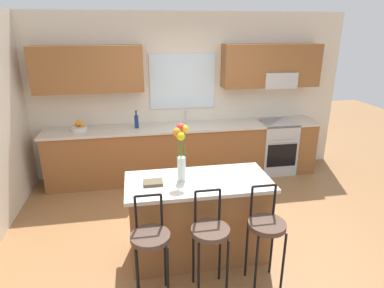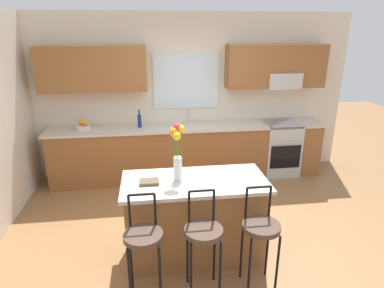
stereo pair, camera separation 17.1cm
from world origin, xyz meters
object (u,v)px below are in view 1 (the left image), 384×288
Objects in this scene: kitchen_island at (198,218)px; flower_vase at (181,148)px; fruit_bowl_oranges at (79,127)px; bottle_olive_oil at (137,121)px; bar_stool_far at (266,229)px; oven_range at (275,146)px; bar_stool_near at (151,241)px; cookbook at (153,183)px; bar_stool_middle at (210,235)px.

kitchen_island is 0.84m from flower_vase.
bottle_olive_oil is at bearing -0.32° from fruit_bowl_oranges.
kitchen_island is 2.62m from fruit_bowl_oranges.
bottle_olive_oil is (-1.16, 2.65, 0.40)m from bar_stool_far.
fruit_bowl_oranges is at bearing 179.48° from oven_range.
bar_stool_near is (-2.34, -2.63, 0.18)m from oven_range.
oven_range is 3.33m from fruit_bowl_oranges.
flower_vase is at bearing 7.59° from cookbook.
bar_stool_far is 1.68× the size of flower_vase.
fruit_bowl_oranges is at bearing 122.86° from flower_vase.
fruit_bowl_oranges is at bearing 109.69° from bar_stool_near.
flower_vase is at bearing -134.29° from oven_range.
kitchen_island is 1.48× the size of bar_stool_far.
bar_stool_far is at bearing -52.34° from fruit_bowl_oranges.
fruit_bowl_oranges reaches higher than oven_range.
bar_stool_near is 1.00× the size of bar_stool_far.
oven_range is at bearing 64.75° from bar_stool_far.
bottle_olive_oil reaches higher than bar_stool_middle.
cookbook is (-0.48, -0.01, 0.47)m from kitchen_island.
kitchen_island is 1.48× the size of bar_stool_near.
fruit_bowl_oranges is 0.84× the size of bottle_olive_oil.
fruit_bowl_oranges is at bearing 127.66° from bar_stool_far.
kitchen_island is at bearing -10.83° from flower_vase.
oven_range is at bearing 45.71° from flower_vase.
kitchen_island is at bearing -131.10° from oven_range.
fruit_bowl_oranges reaches higher than cookbook.
fruit_bowl_oranges is (-1.50, 2.66, 0.34)m from bar_stool_middle.
bottle_olive_oil is (0.89, -0.00, 0.06)m from fruit_bowl_oranges.
cookbook is at bearing -86.47° from bottle_olive_oil.
bottle_olive_oil is (-0.61, 2.65, 0.40)m from bar_stool_middle.
flower_vase reaches higher than oven_range.
bar_stool_far is at bearing -39.97° from flower_vase.
bar_stool_near is at bearing -131.67° from oven_range.
flower_vase is (-0.18, 0.03, 0.82)m from kitchen_island.
flower_vase is 2.10m from bottle_olive_oil.
bar_stool_middle is (0.55, 0.00, 0.00)m from bar_stool_near.
bottle_olive_oil reaches higher than oven_range.
cookbook reaches higher than kitchen_island.
fruit_bowl_oranges reaches higher than kitchen_island.
bar_stool_near is at bearing 180.00° from bar_stool_far.
fruit_bowl_oranges is at bearing 119.45° from bar_stool_middle.
flower_vase is 2.17× the size of bottle_olive_oil.
bar_stool_near is 1.68× the size of flower_vase.
bottle_olive_oil reaches higher than bar_stool_near.
bottle_olive_oil is at bearing 91.25° from bar_stool_near.
fruit_bowl_oranges is (-1.32, 2.05, -0.32)m from flower_vase.
bar_stool_near is 0.65m from cookbook.
cookbook is 0.70× the size of bottle_olive_oil.
kitchen_island is 0.67m from cookbook.
oven_range is 2.46m from bottle_olive_oil.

